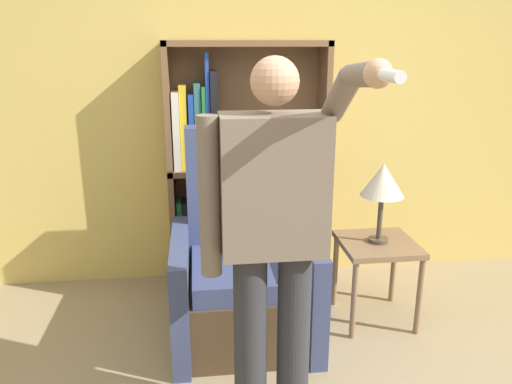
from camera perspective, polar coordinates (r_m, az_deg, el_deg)
wall_back at (r=3.74m, az=1.30°, el=10.98°), size 8.00×0.06×2.80m
bookcase at (r=3.65m, az=-3.21°, el=1.49°), size 1.14×0.28×1.79m
armchair at (r=3.15m, az=-1.52°, el=-9.38°), size 0.86×0.83×1.28m
person_standing at (r=2.12m, az=1.95°, el=-4.90°), size 0.59×0.78×1.73m
side_table at (r=3.34m, az=13.68°, el=-6.90°), size 0.48×0.48×0.55m
table_lamp at (r=3.18m, az=14.28°, el=1.10°), size 0.27×0.27×0.51m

